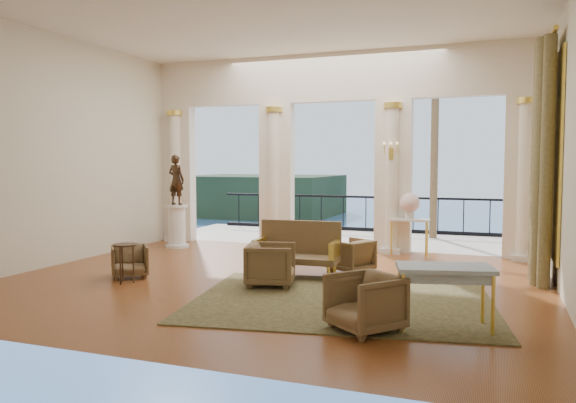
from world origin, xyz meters
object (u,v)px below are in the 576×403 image
at_px(armchair_b, 365,300).
at_px(statue, 176,180).
at_px(settee, 298,249).
at_px(armchair_a, 130,260).
at_px(console_table, 409,225).
at_px(armchair_d, 271,263).
at_px(pedestal, 177,227).
at_px(side_table, 125,250).
at_px(game_table, 445,272).
at_px(armchair_c, 351,254).

relative_size(armchair_b, statue, 0.65).
height_order(settee, statue, statue).
height_order(armchair_a, console_table, console_table).
xyz_separation_m(statue, console_table, (5.31, 0.82, -0.94)).
distance_m(armchair_d, settee, 0.92).
relative_size(settee, statue, 1.28).
bearing_deg(armchair_b, armchair_d, 175.32).
bearing_deg(armchair_d, armchair_b, -148.41).
distance_m(pedestal, side_table, 3.95).
relative_size(armchair_a, armchair_b, 0.82).
xyz_separation_m(pedestal, side_table, (1.31, -3.73, 0.08)).
bearing_deg(armchair_a, armchair_b, -59.39).
height_order(armchair_a, statue, statue).
relative_size(settee, game_table, 1.22).
xyz_separation_m(armchair_a, console_table, (4.25, 4.11, 0.34)).
bearing_deg(armchair_d, statue, 35.03).
xyz_separation_m(settee, pedestal, (-3.81, 2.18, 0.01)).
height_order(pedestal, statue, statue).
distance_m(armchair_b, game_table, 1.02).
bearing_deg(console_table, armchair_d, -113.01).
bearing_deg(statue, settee, 158.76).
relative_size(armchair_c, console_table, 0.82).
xyz_separation_m(armchair_d, settee, (0.15, 0.90, 0.10)).
bearing_deg(armchair_b, armchair_c, 145.52).
relative_size(armchair_b, game_table, 0.61).
bearing_deg(game_table, statue, 131.33).
height_order(settee, game_table, settee).
distance_m(armchair_a, settee, 2.96).
relative_size(armchair_d, console_table, 0.93).
height_order(game_table, console_table, console_table).
bearing_deg(side_table, settee, 31.79).
height_order(game_table, pedestal, pedestal).
bearing_deg(game_table, console_table, 88.72).
height_order(settee, side_table, settee).
bearing_deg(armchair_b, statue, 177.51).
bearing_deg(armchair_c, pedestal, -79.80).
bearing_deg(side_table, armchair_d, 15.39).
distance_m(settee, pedestal, 4.39).
bearing_deg(armchair_c, game_table, 60.92).
xyz_separation_m(console_table, side_table, (-4.01, -4.55, -0.09)).
xyz_separation_m(armchair_b, settee, (-1.82, 2.78, 0.10)).
bearing_deg(game_table, armchair_c, 108.52).
distance_m(armchair_a, side_table, 0.56).
relative_size(armchair_a, statue, 0.53).
xyz_separation_m(settee, console_table, (1.51, 3.00, 0.17)).
bearing_deg(armchair_a, statue, 68.74).
bearing_deg(armchair_a, console_table, 4.83).
height_order(armchair_a, settee, settee).
xyz_separation_m(armchair_c, statue, (-4.60, 1.53, 1.26)).
bearing_deg(armchair_a, armchair_d, -34.69).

